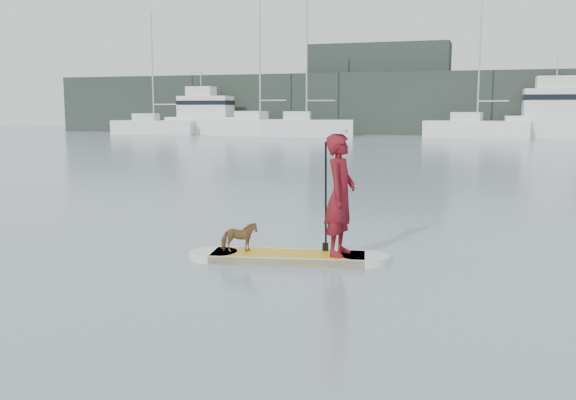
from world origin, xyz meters
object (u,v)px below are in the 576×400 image
(sailboat_b, at_px, (260,125))
(motor_yacht_b, at_px, (211,117))
(paddleboard, at_px, (288,257))
(sailboat_d, at_px, (476,127))
(sailboat_c, at_px, (306,127))
(paddler, at_px, (340,195))
(sailboat_a, at_px, (153,126))
(dog, at_px, (239,237))
(motor_yacht_a, at_px, (570,115))

(sailboat_b, distance_m, motor_yacht_b, 6.33)
(paddleboard, distance_m, sailboat_d, 48.13)
(sailboat_c, height_order, motor_yacht_b, sailboat_c)
(paddleboard, relative_size, paddler, 1.67)
(paddleboard, xyz_separation_m, sailboat_d, (1.68, 48.09, 0.87))
(sailboat_b, bearing_deg, sailboat_a, -171.96)
(sailboat_a, bearing_deg, dog, -69.38)
(dog, distance_m, motor_yacht_a, 51.13)
(motor_yacht_a, bearing_deg, sailboat_a, -176.73)
(sailboat_b, height_order, sailboat_c, sailboat_b)
(paddleboard, xyz_separation_m, motor_yacht_b, (-23.77, 49.15, 1.68))
(dog, distance_m, sailboat_b, 50.23)
(dog, bearing_deg, paddleboard, -106.75)
(sailboat_a, bearing_deg, sailboat_b, -8.07)
(motor_yacht_a, bearing_deg, sailboat_c, -172.82)
(paddleboard, distance_m, sailboat_c, 48.30)
(sailboat_a, bearing_deg, paddleboard, -68.59)
(sailboat_d, xyz_separation_m, motor_yacht_a, (7.61, 1.86, 1.02))
(motor_yacht_b, bearing_deg, sailboat_c, -15.90)
(sailboat_c, distance_m, sailboat_d, 14.91)
(sailboat_b, height_order, sailboat_d, sailboat_b)
(paddler, distance_m, sailboat_b, 50.52)
(paddleboard, height_order, motor_yacht_a, motor_yacht_a)
(sailboat_c, bearing_deg, sailboat_b, 161.06)
(paddler, bearing_deg, motor_yacht_b, 30.38)
(paddleboard, xyz_separation_m, sailboat_a, (-28.82, 46.68, 0.75))
(paddleboard, bearing_deg, sailboat_b, 99.99)
(dog, relative_size, sailboat_d, 0.05)
(paddleboard, bearing_deg, dog, 180.00)
(motor_yacht_a, height_order, motor_yacht_b, motor_yacht_a)
(sailboat_b, xyz_separation_m, motor_yacht_b, (-5.94, 2.05, 0.77))
(paddleboard, relative_size, dog, 5.56)
(paddler, xyz_separation_m, motor_yacht_a, (8.46, 49.79, 0.85))
(sailboat_b, relative_size, sailboat_d, 1.07)
(dog, xyz_separation_m, sailboat_d, (2.48, 48.24, 0.56))
(paddleboard, xyz_separation_m, dog, (-0.80, -0.15, 0.31))
(paddleboard, height_order, sailboat_b, sailboat_b)
(sailboat_a, xyz_separation_m, sailboat_b, (10.98, 0.42, 0.15))
(paddler, relative_size, sailboat_a, 0.17)
(paddleboard, bearing_deg, motor_yacht_a, 68.72)
(dog, bearing_deg, sailboat_a, 3.40)
(sailboat_d, distance_m, motor_yacht_a, 7.90)
(sailboat_b, distance_m, sailboat_d, 19.54)
(paddleboard, relative_size, sailboat_a, 0.28)
(sailboat_a, distance_m, motor_yacht_b, 5.70)
(sailboat_b, bearing_deg, motor_yacht_b, 166.76)
(sailboat_a, xyz_separation_m, sailboat_d, (30.50, 1.42, 0.12))
(paddler, distance_m, sailboat_d, 47.94)
(dog, distance_m, sailboat_c, 48.23)
(sailboat_a, height_order, sailboat_c, sailboat_c)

